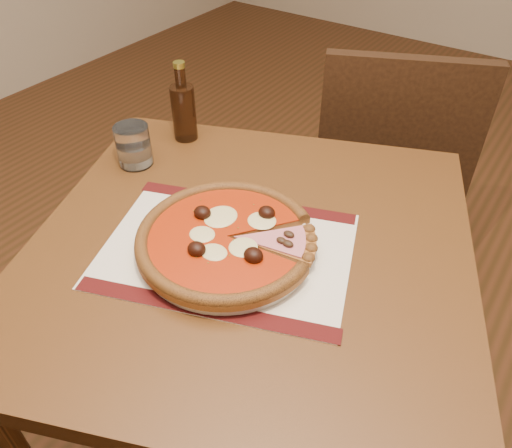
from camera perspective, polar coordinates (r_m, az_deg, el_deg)
The scene contains 8 objects.
table at distance 0.99m, azimuth -0.66°, elevation -6.44°, with size 1.04×1.04×0.75m.
chair_far at distance 1.59m, azimuth 14.75°, elevation 6.28°, with size 0.56×0.56×0.90m.
placemat at distance 0.90m, azimuth -3.31°, elevation -2.94°, with size 0.44×0.31×0.00m, color silver.
plate at distance 0.90m, azimuth -3.34°, elevation -2.47°, with size 0.31×0.31×0.02m, color white.
pizza at distance 0.88m, azimuth -3.39°, elevation -1.54°, with size 0.32×0.32×0.04m.
ham_slice at distance 0.89m, azimuth 3.29°, elevation -1.53°, with size 0.15×0.11×0.02m.
water_glass at distance 1.13m, azimuth -13.82°, elevation 8.70°, with size 0.08×0.08×0.09m, color white.
bottle at distance 1.20m, azimuth -8.28°, elevation 12.80°, with size 0.06×0.06×0.19m.
Camera 1 is at (0.35, -0.78, 1.37)m, focal length 35.00 mm.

